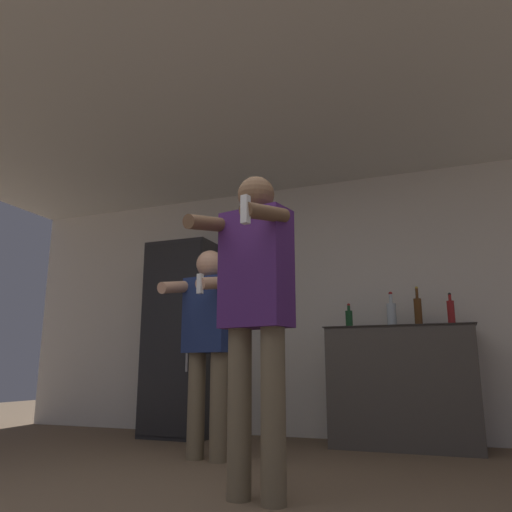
{
  "coord_description": "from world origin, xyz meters",
  "views": [
    {
      "loc": [
        1.27,
        -1.77,
        0.66
      ],
      "look_at": [
        0.29,
        0.73,
        1.26
      ],
      "focal_mm": 35.0,
      "sensor_mm": 36.0,
      "label": 1
    }
  ],
  "objects_px": {
    "person_woman_foreground": "(255,301)",
    "bottle_short_whiskey": "(349,319)",
    "bottle_tall_gin": "(418,311)",
    "bottle_amber_bourbon": "(451,312)",
    "refrigerator": "(186,338)",
    "person_man_side": "(208,334)",
    "bottle_brown_liquor": "(392,314)"
  },
  "relations": [
    {
      "from": "bottle_short_whiskey",
      "to": "person_man_side",
      "type": "bearing_deg",
      "value": -126.36
    },
    {
      "from": "bottle_brown_liquor",
      "to": "bottle_amber_bourbon",
      "type": "bearing_deg",
      "value": 0.0
    },
    {
      "from": "bottle_short_whiskey",
      "to": "bottle_tall_gin",
      "type": "bearing_deg",
      "value": 0.0
    },
    {
      "from": "refrigerator",
      "to": "bottle_short_whiskey",
      "type": "xyz_separation_m",
      "value": [
        1.66,
        0.06,
        0.14
      ]
    },
    {
      "from": "bottle_amber_bourbon",
      "to": "bottle_brown_liquor",
      "type": "bearing_deg",
      "value": 180.0
    },
    {
      "from": "bottle_tall_gin",
      "to": "bottle_brown_liquor",
      "type": "xyz_separation_m",
      "value": [
        -0.23,
        -0.0,
        -0.02
      ]
    },
    {
      "from": "bottle_brown_liquor",
      "to": "person_woman_foreground",
      "type": "xyz_separation_m",
      "value": [
        -0.49,
        -2.11,
        -0.12
      ]
    },
    {
      "from": "refrigerator",
      "to": "bottle_tall_gin",
      "type": "xyz_separation_m",
      "value": [
        2.27,
        0.06,
        0.19
      ]
    },
    {
      "from": "refrigerator",
      "to": "person_man_side",
      "type": "distance_m",
      "value": 1.37
    },
    {
      "from": "bottle_amber_bourbon",
      "to": "person_woman_foreground",
      "type": "distance_m",
      "value": 2.34
    },
    {
      "from": "bottle_short_whiskey",
      "to": "bottle_tall_gin",
      "type": "distance_m",
      "value": 0.61
    },
    {
      "from": "bottle_amber_bourbon",
      "to": "bottle_tall_gin",
      "type": "relative_size",
      "value": 0.8
    },
    {
      "from": "bottle_short_whiskey",
      "to": "bottle_amber_bourbon",
      "type": "relative_size",
      "value": 0.82
    },
    {
      "from": "bottle_amber_bourbon",
      "to": "bottle_tall_gin",
      "type": "bearing_deg",
      "value": 180.0
    },
    {
      "from": "bottle_tall_gin",
      "to": "bottle_short_whiskey",
      "type": "bearing_deg",
      "value": -180.0
    },
    {
      "from": "bottle_short_whiskey",
      "to": "person_man_side",
      "type": "xyz_separation_m",
      "value": [
        -0.86,
        -1.17,
        -0.19
      ]
    },
    {
      "from": "bottle_short_whiskey",
      "to": "bottle_brown_liquor",
      "type": "xyz_separation_m",
      "value": [
        0.38,
        0.0,
        0.03
      ]
    },
    {
      "from": "person_man_side",
      "to": "refrigerator",
      "type": "bearing_deg",
      "value": 125.97
    },
    {
      "from": "person_woman_foreground",
      "to": "person_man_side",
      "type": "height_order",
      "value": "person_woman_foreground"
    },
    {
      "from": "bottle_tall_gin",
      "to": "bottle_brown_liquor",
      "type": "distance_m",
      "value": 0.23
    },
    {
      "from": "bottle_tall_gin",
      "to": "person_man_side",
      "type": "xyz_separation_m",
      "value": [
        -1.47,
        -1.17,
        -0.23
      ]
    },
    {
      "from": "person_man_side",
      "to": "bottle_brown_liquor",
      "type": "bearing_deg",
      "value": 43.22
    },
    {
      "from": "bottle_tall_gin",
      "to": "person_woman_foreground",
      "type": "distance_m",
      "value": 2.24
    },
    {
      "from": "person_woman_foreground",
      "to": "person_man_side",
      "type": "distance_m",
      "value": 1.21
    },
    {
      "from": "person_man_side",
      "to": "person_woman_foreground",
      "type": "bearing_deg",
      "value": -51.39
    },
    {
      "from": "person_woman_foreground",
      "to": "bottle_short_whiskey",
      "type": "bearing_deg",
      "value": 87.16
    },
    {
      "from": "bottle_tall_gin",
      "to": "person_woman_foreground",
      "type": "bearing_deg",
      "value": -108.69
    },
    {
      "from": "refrigerator",
      "to": "bottle_brown_liquor",
      "type": "distance_m",
      "value": 2.06
    },
    {
      "from": "person_man_side",
      "to": "bottle_amber_bourbon",
      "type": "bearing_deg",
      "value": 33.88
    },
    {
      "from": "refrigerator",
      "to": "bottle_amber_bourbon",
      "type": "relative_size",
      "value": 6.64
    },
    {
      "from": "bottle_amber_bourbon",
      "to": "person_man_side",
      "type": "height_order",
      "value": "person_man_side"
    },
    {
      "from": "bottle_short_whiskey",
      "to": "refrigerator",
      "type": "bearing_deg",
      "value": -177.9
    }
  ]
}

